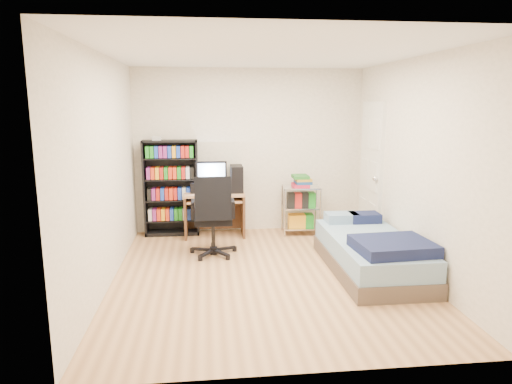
{
  "coord_description": "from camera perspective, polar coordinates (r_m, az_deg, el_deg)",
  "views": [
    {
      "loc": [
        -0.66,
        -5.01,
        1.97
      ],
      "look_at": [
        -0.07,
        0.4,
        0.92
      ],
      "focal_mm": 32.0,
      "sensor_mm": 36.0,
      "label": 1
    }
  ],
  "objects": [
    {
      "name": "office_chair",
      "position": [
        6.01,
        -5.36,
        -4.77
      ],
      "size": [
        0.65,
        0.65,
        1.08
      ],
      "rotation": [
        0.0,
        0.0,
        0.01
      ],
      "color": "black",
      "rests_on": "room"
    },
    {
      "name": "room",
      "position": [
        5.1,
        1.27,
        2.85
      ],
      "size": [
        3.58,
        4.08,
        2.58
      ],
      "color": "tan",
      "rests_on": "ground"
    },
    {
      "name": "media_shelf",
      "position": [
        6.98,
        -10.56,
        0.64
      ],
      "size": [
        0.81,
        0.27,
        1.5
      ],
      "color": "black",
      "rests_on": "room"
    },
    {
      "name": "wire_cart",
      "position": [
        6.97,
        5.67,
        -0.48
      ],
      "size": [
        0.58,
        0.43,
        0.91
      ],
      "rotation": [
        0.0,
        0.0,
        -0.05
      ],
      "color": "silver",
      "rests_on": "room"
    },
    {
      "name": "computer_desk",
      "position": [
        6.89,
        -4.51,
        -0.47
      ],
      "size": [
        0.89,
        0.52,
        1.12
      ],
      "color": "tan",
      "rests_on": "room"
    },
    {
      "name": "door",
      "position": [
        6.86,
        14.2,
        2.51
      ],
      "size": [
        0.12,
        0.8,
        2.0
      ],
      "color": "silver",
      "rests_on": "room"
    },
    {
      "name": "bed",
      "position": [
        5.63,
        14.25,
        -7.34
      ],
      "size": [
        0.94,
        1.87,
        0.53
      ],
      "color": "brown",
      "rests_on": "room"
    }
  ]
}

